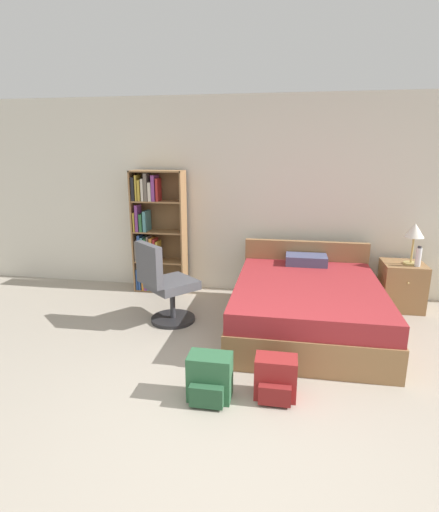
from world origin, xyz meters
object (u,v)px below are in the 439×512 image
(nightstand, at_px, (402,286))
(bookshelf, at_px, (153,230))
(table_lamp, at_px, (414,233))
(water_bottle, at_px, (418,257))
(office_chair, at_px, (165,286))
(bed, at_px, (307,304))
(backpack_green, at_px, (210,379))
(backpack_red, at_px, (276,379))

(nightstand, bearing_deg, bookshelf, 177.74)
(table_lamp, relative_size, water_bottle, 2.02)
(office_chair, height_order, water_bottle, office_chair)
(table_lamp, height_order, water_bottle, table_lamp)
(bed, height_order, table_lamp, table_lamp)
(bed, bearing_deg, nightstand, 33.72)
(nightstand, bearing_deg, backpack_green, -131.14)
(bed, height_order, backpack_green, bed)
(backpack_red, bearing_deg, table_lamp, 54.29)
(bed, height_order, office_chair, office_chair)
(bookshelf, xyz_separation_m, backpack_green, (1.25, -2.39, -0.68))
(bookshelf, bearing_deg, office_chair, -65.39)
(backpack_red, height_order, backpack_green, backpack_green)
(table_lamp, bearing_deg, bed, -148.58)
(bed, relative_size, backpack_green, 5.30)
(office_chair, relative_size, backpack_green, 2.56)
(water_bottle, bearing_deg, backpack_red, -127.79)
(bookshelf, height_order, bed, bookshelf)
(table_lamp, xyz_separation_m, backpack_red, (-1.53, -2.12, -0.80))
(nightstand, distance_m, water_bottle, 0.44)
(table_lamp, relative_size, backpack_green, 1.34)
(table_lamp, bearing_deg, nightstand, 155.08)
(bed, bearing_deg, table_lamp, 31.42)
(backpack_green, bearing_deg, water_bottle, 45.74)
(bed, xyz_separation_m, office_chair, (-1.57, -0.15, 0.17))
(office_chair, distance_m, table_lamp, 2.99)
(table_lamp, height_order, backpack_green, table_lamp)
(bookshelf, xyz_separation_m, water_bottle, (3.34, -0.25, -0.16))
(bed, bearing_deg, bookshelf, 156.00)
(backpack_green, bearing_deg, bookshelf, 117.71)
(bookshelf, xyz_separation_m, office_chair, (0.49, -1.06, -0.42))
(table_lamp, bearing_deg, backpack_red, -125.71)
(bookshelf, xyz_separation_m, table_lamp, (3.29, -0.16, 0.10))
(backpack_red, bearing_deg, bed, 78.17)
(office_chair, distance_m, water_bottle, 2.98)
(bed, distance_m, backpack_red, 1.40)
(bookshelf, distance_m, office_chair, 1.24)
(nightstand, relative_size, table_lamp, 1.16)
(table_lamp, bearing_deg, backpack_green, -132.39)
(table_lamp, distance_m, water_bottle, 0.29)
(water_bottle, xyz_separation_m, backpack_green, (-2.09, -2.14, -0.52))
(bed, distance_m, water_bottle, 1.51)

